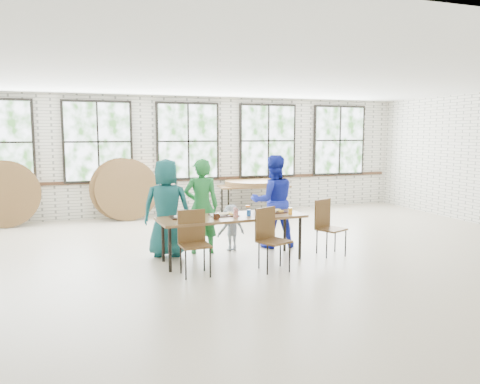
# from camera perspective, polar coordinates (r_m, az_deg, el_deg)

# --- Properties ---
(room) EXTENTS (12.00, 12.00, 12.00)m
(room) POSITION_cam_1_polar(r_m,az_deg,el_deg) (12.04, -6.35, 5.94)
(room) COLOR #C2B29A
(room) RESTS_ON ground
(dining_table) EXTENTS (2.45, 0.95, 0.74)m
(dining_table) POSITION_cam_1_polar(r_m,az_deg,el_deg) (7.61, -0.98, -3.33)
(dining_table) COLOR brown
(dining_table) RESTS_ON ground
(chair_near_left) EXTENTS (0.43, 0.42, 0.95)m
(chair_near_left) POSITION_cam_1_polar(r_m,az_deg,el_deg) (6.96, -5.72, -5.46)
(chair_near_left) COLOR #54381C
(chair_near_left) RESTS_ON ground
(chair_near_right) EXTENTS (0.55, 0.54, 0.95)m
(chair_near_right) POSITION_cam_1_polar(r_m,az_deg,el_deg) (7.16, 3.62, -5.07)
(chair_near_right) COLOR #54381C
(chair_near_right) RESTS_ON ground
(chair_spare) EXTENTS (0.55, 0.54, 0.95)m
(chair_spare) POSITION_cam_1_polar(r_m,az_deg,el_deg) (8.18, 10.54, -3.64)
(chair_spare) COLOR #54381C
(chair_spare) RESTS_ON ground
(adult_teal) EXTENTS (0.94, 0.76, 1.66)m
(adult_teal) POSITION_cam_1_polar(r_m,az_deg,el_deg) (7.98, -8.92, -1.92)
(adult_teal) COLOR #165656
(adult_teal) RESTS_ON ground
(adult_green) EXTENTS (0.66, 0.48, 1.65)m
(adult_green) POSITION_cam_1_polar(r_m,az_deg,el_deg) (8.11, -4.72, -1.74)
(adult_green) COLOR #207A34
(adult_green) RESTS_ON ground
(toddler) EXTENTS (0.57, 0.39, 0.82)m
(toddler) POSITION_cam_1_polar(r_m,az_deg,el_deg) (8.33, -1.07, -4.37)
(toddler) COLOR #13263C
(toddler) RESTS_ON ground
(adult_blue) EXTENTS (0.90, 0.75, 1.69)m
(adult_blue) POSITION_cam_1_polar(r_m,az_deg,el_deg) (8.53, 4.07, -1.15)
(adult_blue) COLOR #1928B4
(adult_blue) RESTS_ON ground
(storage_table) EXTENTS (1.86, 0.90, 0.74)m
(storage_table) POSITION_cam_1_polar(r_m,az_deg,el_deg) (12.06, 1.71, 0.55)
(storage_table) COLOR brown
(storage_table) RESTS_ON ground
(tabletop_clutter) EXTENTS (1.98, 0.58, 0.11)m
(tabletop_clutter) POSITION_cam_1_polar(r_m,az_deg,el_deg) (7.62, -0.17, -2.73)
(tabletop_clutter) COLOR black
(tabletop_clutter) RESTS_ON dining_table
(round_tops_stacked) EXTENTS (1.50, 1.50, 0.13)m
(round_tops_stacked) POSITION_cam_1_polar(r_m,az_deg,el_deg) (12.05, 1.71, 1.11)
(round_tops_stacked) COLOR brown
(round_tops_stacked) RESTS_ON storage_table
(round_tops_leaning) EXTENTS (4.24, 0.42, 1.49)m
(round_tops_leaning) POSITION_cam_1_polar(r_m,az_deg,el_deg) (11.49, -20.46, 0.01)
(round_tops_leaning) COLOR brown
(round_tops_leaning) RESTS_ON ground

